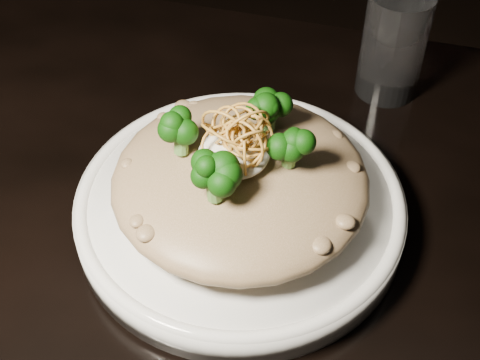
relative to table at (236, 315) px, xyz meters
The scene contains 7 objects.
table is the anchor object (origin of this frame).
plate 0.11m from the table, 101.55° to the left, with size 0.30×0.30×0.03m, color white.
risotto 0.15m from the table, 101.20° to the left, with size 0.23×0.23×0.05m, color brown.
broccoli 0.20m from the table, 102.02° to the left, with size 0.14×0.14×0.05m, color black, non-canonical shape.
cheese 0.18m from the table, 107.26° to the left, with size 0.06×0.06×0.02m, color white.
shallots 0.21m from the table, 102.76° to the left, with size 0.05×0.05×0.03m, color #90551E, non-canonical shape.
drinking_glass 0.34m from the table, 71.21° to the left, with size 0.07×0.07×0.12m, color silver.
Camera 1 is at (0.10, -0.34, 1.24)m, focal length 50.00 mm.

